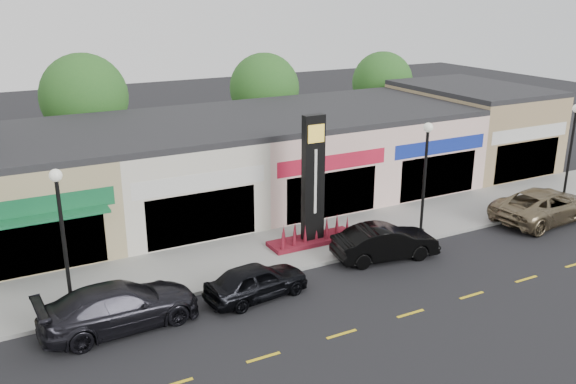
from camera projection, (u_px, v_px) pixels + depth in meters
name	position (u px, v px, depth m)	size (l,w,h in m)	color
ground	(300.00, 297.00, 23.55)	(120.00, 120.00, 0.00)	black
sidewalk	(252.00, 255.00, 27.17)	(52.00, 4.30, 0.15)	gray
curb	(275.00, 274.00, 25.28)	(52.00, 0.20, 0.15)	gray
shop_beige	(24.00, 189.00, 28.62)	(7.00, 10.85, 4.80)	tan
shop_cream	(168.00, 170.00, 31.74)	(7.00, 10.01, 4.80)	beige
shop_pink_w	(287.00, 154.00, 34.86)	(7.00, 10.01, 4.80)	beige
shop_pink_e	(386.00, 140.00, 37.97)	(7.00, 10.01, 4.80)	beige
shop_tan	(470.00, 125.00, 41.01)	(7.00, 10.01, 5.30)	#967C57
tree_rear_west	(84.00, 97.00, 36.47)	(5.20, 5.20, 7.83)	#382619
tree_rear_mid	(264.00, 88.00, 41.92)	(4.80, 4.80, 7.29)	#382619
tree_rear_east	(382.00, 82.00, 46.45)	(4.60, 4.60, 6.94)	#382619
lamp_west_near	(62.00, 229.00, 20.99)	(0.44, 0.44, 5.47)	black
lamp_east_near	(425.00, 168.00, 28.11)	(0.44, 0.44, 5.47)	black
lamp_east_far	(571.00, 144.00, 32.56)	(0.44, 0.44, 5.47)	black
pylon_sign	(313.00, 199.00, 27.68)	(4.20, 1.30, 6.00)	maroon
car_dark_sedan	(120.00, 306.00, 21.26)	(5.55, 2.26, 1.61)	black
car_black_sedan	(256.00, 281.00, 23.34)	(4.11, 1.65, 1.40)	black
car_black_conv	(385.00, 242.00, 26.75)	(4.67, 1.63, 1.54)	black
car_gold_suv	(545.00, 205.00, 31.16)	(6.03, 2.78, 1.68)	#7A6A4E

